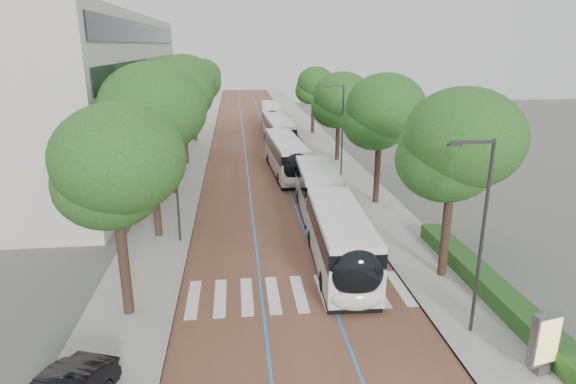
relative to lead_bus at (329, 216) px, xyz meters
name	(u,v)px	position (x,y,z in m)	size (l,w,h in m)	color
ground	(298,305)	(-2.80, -7.23, -1.63)	(160.00, 160.00, 0.00)	#51544C
road	(257,140)	(-2.80, 32.77, -1.62)	(11.00, 140.00, 0.02)	brown
sidewalk_left	(196,141)	(-10.30, 32.77, -1.57)	(4.00, 140.00, 0.12)	gray
sidewalk_right	(316,138)	(4.70, 32.77, -1.57)	(4.00, 140.00, 0.12)	gray
kerb_left	(211,141)	(-8.40, 32.77, -1.57)	(0.20, 140.00, 0.14)	gray
kerb_right	(301,139)	(2.80, 32.77, -1.57)	(0.20, 140.00, 0.14)	gray
zebra_crossing	(299,293)	(-2.60, -6.23, -1.60)	(10.55, 3.60, 0.01)	silver
lane_line_left	(244,140)	(-4.40, 32.77, -1.60)	(0.12, 126.00, 0.01)	blue
lane_line_right	(269,140)	(-1.20, 32.77, -1.60)	(0.12, 126.00, 0.01)	blue
office_building	(51,94)	(-22.27, 20.77, 5.37)	(18.11, 40.00, 14.00)	#AEAAA1
hedge	(488,284)	(6.30, -7.23, -1.11)	(1.20, 14.00, 0.80)	#164118
streetlight_near	(479,224)	(3.82, -10.23, 3.19)	(1.82, 0.20, 8.00)	#2E2F31
streetlight_far	(341,123)	(3.82, 14.77, 3.19)	(1.82, 0.20, 8.00)	#2E2F31
lamp_post_left	(176,176)	(-8.90, 0.77, 2.49)	(0.14, 0.14, 8.00)	#2E2F31
trees_left	(179,96)	(-10.30, 17.79, 5.40)	(6.25, 60.36, 10.12)	black
trees_right	(359,109)	(4.90, 12.63, 4.67)	(5.73, 47.25, 9.02)	black
lead_bus	(329,216)	(0.00, 0.00, 0.00)	(3.35, 18.49, 3.20)	black
bus_queued_0	(287,157)	(-0.83, 15.94, 0.00)	(3.08, 12.50, 3.20)	silver
bus_queued_1	(279,133)	(-0.37, 28.41, 0.00)	(2.90, 12.47, 3.20)	silver
bus_queued_2	(271,116)	(-0.31, 41.82, 0.00)	(3.07, 12.50, 3.20)	silver
ad_panel	(545,342)	(5.22, -13.03, -0.26)	(1.18, 0.55, 2.37)	#59595B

